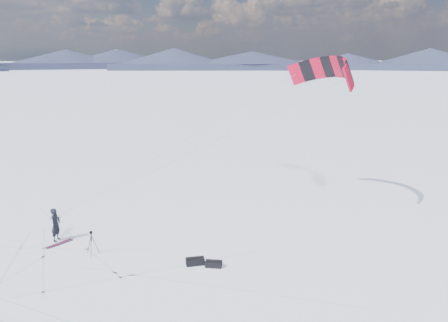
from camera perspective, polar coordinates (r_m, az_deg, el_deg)
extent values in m
plane|color=white|center=(22.04, -14.90, -11.99)|extent=(1800.00, 1800.00, 0.00)
cube|color=#191D2F|center=(336.50, 17.98, 11.62)|extent=(152.40, 113.97, 3.98)
cone|color=#191D2F|center=(336.46, 18.00, 11.96)|extent=(87.43, 87.43, 8.00)
cube|color=#191D2F|center=(339.35, -1.36, 12.27)|extent=(155.54, 70.36, 3.98)
cone|color=#191D2F|center=(339.31, -1.36, 12.60)|extent=(74.14, 74.14, 8.00)
cube|color=#191D2F|center=(340.00, -20.58, 11.44)|extent=(155.54, 70.36, 3.98)
cone|color=#191D2F|center=(339.96, -20.61, 11.77)|extent=(74.14, 74.14, 8.00)
cube|color=silver|center=(21.09, -24.48, -14.00)|extent=(3.52, 7.29, 0.01)
cube|color=silver|center=(22.78, -18.88, -11.40)|extent=(6.45, 7.79, 0.01)
cube|color=silver|center=(24.68, -14.18, -9.10)|extent=(11.66, 3.07, 0.01)
cube|color=silver|center=(19.45, -10.03, -15.33)|extent=(1.27, 5.91, 0.01)
cube|color=silver|center=(21.55, -5.48, -12.16)|extent=(6.52, 4.83, 0.01)
cube|color=silver|center=(23.81, -1.84, -9.53)|extent=(8.85, 4.87, 0.01)
cube|color=silver|center=(20.97, -21.96, -13.91)|extent=(5.61, 2.36, 0.01)
imported|color=black|center=(24.62, -20.95, -9.68)|extent=(0.61, 0.74, 1.76)
cube|color=maroon|center=(24.13, -20.72, -10.08)|extent=(1.26, 1.14, 0.04)
cylinder|color=black|center=(22.27, -16.46, -10.38)|extent=(0.34, 0.16, 1.03)
cylinder|color=black|center=(22.33, -17.19, -10.36)|extent=(0.30, 0.24, 1.03)
cylinder|color=black|center=(22.08, -16.98, -10.63)|extent=(0.07, 0.36, 1.03)
cylinder|color=black|center=(22.09, -16.94, -9.62)|extent=(0.03, 0.03, 0.32)
cube|color=black|center=(22.01, -16.98, -9.11)|extent=(0.08, 0.08, 0.05)
cube|color=black|center=(21.98, -16.99, -8.91)|extent=(0.14, 0.12, 0.09)
cylinder|color=black|center=(22.05, -16.97, -8.83)|extent=(0.06, 0.09, 0.06)
cube|color=black|center=(20.58, -3.79, -12.95)|extent=(0.85, 0.42, 0.32)
cylinder|color=black|center=(20.50, -3.80, -12.50)|extent=(0.80, 0.10, 0.08)
cube|color=black|center=(20.36, -1.37, -13.29)|extent=(0.82, 0.58, 0.28)
cylinder|color=black|center=(20.28, -1.37, -12.89)|extent=(0.70, 0.30, 0.09)
cube|color=#B50823|center=(24.44, 15.94, 10.40)|extent=(1.07, 0.75, 1.50)
cube|color=black|center=(25.17, 16.11, 10.96)|extent=(0.95, 0.83, 1.46)
cube|color=#B50823|center=(25.93, 15.89, 11.39)|extent=(0.81, 0.87, 1.40)
cube|color=black|center=(26.68, 15.34, 11.69)|extent=(0.67, 0.88, 1.34)
cube|color=#B50823|center=(27.39, 14.50, 11.85)|extent=(0.77, 0.88, 1.27)
cube|color=black|center=(28.03, 13.43, 11.87)|extent=(0.91, 0.86, 1.34)
cube|color=#B50823|center=(28.56, 12.18, 11.75)|extent=(1.03, 0.81, 1.40)
cube|color=black|center=(28.98, 10.83, 11.51)|extent=(1.13, 0.72, 1.46)
cube|color=#B50823|center=(29.25, 9.42, 11.16)|extent=(1.22, 0.60, 1.50)
cylinder|color=gray|center=(22.78, -2.62, 1.87)|extent=(15.48, 0.39, 6.97)
cylinder|color=gray|center=(25.45, -4.49, 3.08)|extent=(14.57, 5.25, 6.97)
cylinder|color=black|center=(24.17, -21.20, -6.94)|extent=(0.55, 0.12, 0.03)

